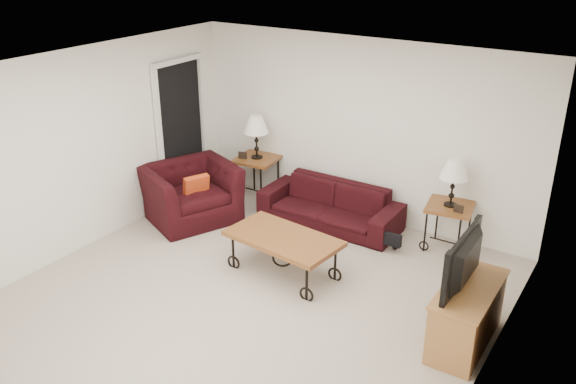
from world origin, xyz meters
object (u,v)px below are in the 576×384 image
object	(u,v)px
side_table_left	(257,178)
sofa	(330,205)
side_table_right	(448,227)
lamp_left	(256,137)
lamp_right	(453,183)
backpack	(396,232)
armchair	(191,193)
coffee_table	(283,255)
tv_stand	(466,316)
television	(472,262)

from	to	relation	value
side_table_left	sofa	bearing A→B (deg)	-7.60
side_table_right	lamp_left	distance (m)	3.02
lamp_right	backpack	bearing A→B (deg)	-144.62
sofa	lamp_left	size ratio (longest dim) A/B	3.02
lamp_right	side_table_right	bearing A→B (deg)	0.00
side_table_right	armchair	world-z (taller)	armchair
lamp_right	coffee_table	distance (m)	2.26
sofa	lamp_left	world-z (taller)	lamp_left
tv_stand	television	xyz separation A→B (m)	(-0.02, 0.00, 0.59)
sofa	television	world-z (taller)	television
side_table_right	lamp_right	bearing A→B (deg)	0.00
armchair	television	size ratio (longest dim) A/B	1.26
backpack	side_table_right	bearing A→B (deg)	47.91
sofa	lamp_right	world-z (taller)	lamp_right
side_table_right	lamp_left	world-z (taller)	lamp_left
lamp_left	tv_stand	bearing A→B (deg)	-25.22
armchair	sofa	bearing A→B (deg)	-38.37
television	backpack	xyz separation A→B (m)	(-1.31, 1.39, -0.66)
side_table_right	backpack	size ratio (longest dim) A/B	1.23
sofa	side_table_right	xyz separation A→B (m)	(1.60, 0.18, 0.02)
side_table_right	backpack	bearing A→B (deg)	-144.62
lamp_left	tv_stand	distance (m)	4.19
sofa	lamp_right	size ratio (longest dim) A/B	3.21
television	backpack	distance (m)	2.02
side_table_right	television	size ratio (longest dim) A/B	0.64
tv_stand	side_table_right	bearing A→B (deg)	114.38
side_table_right	backpack	xyz separation A→B (m)	(-0.53, -0.38, -0.06)
coffee_table	tv_stand	world-z (taller)	tv_stand
side_table_left	backpack	size ratio (longest dim) A/B	1.30
lamp_right	television	xyz separation A→B (m)	(0.78, -1.76, -0.00)
sofa	backpack	distance (m)	1.09
backpack	lamp_left	bearing A→B (deg)	-176.30
lamp_left	coffee_table	distance (m)	2.36
coffee_table	side_table_left	bearing A→B (deg)	133.26
side_table_left	coffee_table	size ratio (longest dim) A/B	0.49
lamp_right	armchair	xyz separation A→B (m)	(-3.31, -1.09, -0.52)
lamp_right	coffee_table	xyz separation A→B (m)	(-1.41, -1.63, -0.66)
sofa	coffee_table	xyz separation A→B (m)	(0.19, -1.45, -0.04)
armchair	television	distance (m)	4.17
backpack	lamp_right	bearing A→B (deg)	47.91
sofa	side_table_right	world-z (taller)	side_table_right
side_table_left	tv_stand	bearing A→B (deg)	-25.22
armchair	backpack	bearing A→B (deg)	-51.95
side_table_right	lamp_left	bearing A→B (deg)	180.00
coffee_table	backpack	distance (m)	1.54
coffee_table	television	xyz separation A→B (m)	(2.19, -0.13, 0.66)
side_table_left	tv_stand	xyz separation A→B (m)	(3.75, -1.76, -0.00)
side_table_left	lamp_left	size ratio (longest dim) A/B	1.00
armchair	television	xyz separation A→B (m)	(4.08, -0.68, 0.52)
lamp_left	coffee_table	size ratio (longest dim) A/B	0.49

